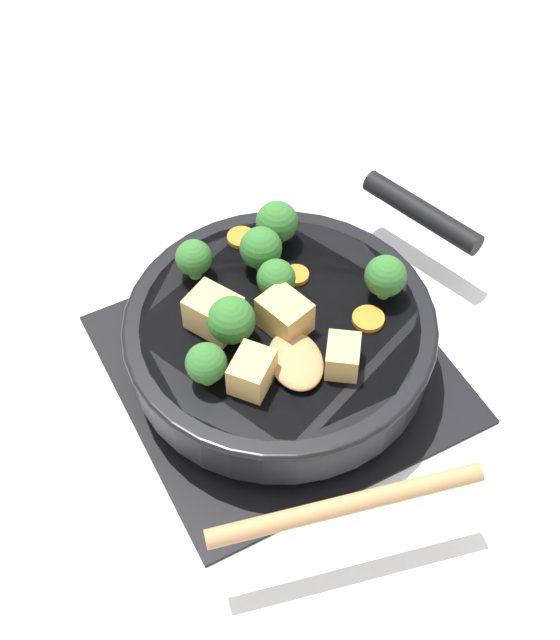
# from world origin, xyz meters

# --- Properties ---
(ground_plane) EXTENTS (2.40, 2.40, 0.00)m
(ground_plane) POSITION_xyz_m (0.00, 0.00, 0.00)
(ground_plane) COLOR white
(front_burner_grate) EXTENTS (0.31, 0.31, 0.03)m
(front_burner_grate) POSITION_xyz_m (0.00, 0.00, 0.01)
(front_burner_grate) COLOR black
(front_burner_grate) RESTS_ON ground_plane
(skillet_pan) EXTENTS (0.39, 0.30, 0.05)m
(skillet_pan) POSITION_xyz_m (-0.00, -0.00, 0.06)
(skillet_pan) COLOR black
(skillet_pan) RESTS_ON front_burner_grate
(wooden_spoon) EXTENTS (0.23, 0.22, 0.02)m
(wooden_spoon) POSITION_xyz_m (0.03, 0.13, 0.09)
(wooden_spoon) COLOR #A87A4C
(wooden_spoon) RESTS_ON skillet_pan
(tofu_cube_center_large) EXTENTS (0.05, 0.06, 0.04)m
(tofu_cube_center_large) POSITION_xyz_m (0.06, -0.02, 0.10)
(tofu_cube_center_large) COLOR tan
(tofu_cube_center_large) RESTS_ON skillet_pan
(tofu_cube_near_handle) EXTENTS (0.04, 0.05, 0.03)m
(tofu_cube_near_handle) POSITION_xyz_m (-0.02, 0.07, 0.09)
(tofu_cube_near_handle) COLOR tan
(tofu_cube_near_handle) RESTS_ON skillet_pan
(tofu_cube_east_chunk) EXTENTS (0.05, 0.05, 0.04)m
(tofu_cube_east_chunk) POSITION_xyz_m (-0.00, 0.01, 0.10)
(tofu_cube_east_chunk) COLOR tan
(tofu_cube_east_chunk) RESTS_ON skillet_pan
(tofu_cube_west_chunk) EXTENTS (0.05, 0.05, 0.03)m
(tofu_cube_west_chunk) POSITION_xyz_m (0.05, 0.05, 0.09)
(tofu_cube_west_chunk) COLOR tan
(tofu_cube_west_chunk) RESTS_ON skillet_pan
(broccoli_floret_near_spoon) EXTENTS (0.04, 0.04, 0.04)m
(broccoli_floret_near_spoon) POSITION_xyz_m (0.09, 0.03, 0.10)
(broccoli_floret_near_spoon) COLOR #709956
(broccoli_floret_near_spoon) RESTS_ON skillet_pan
(broccoli_floret_center_top) EXTENTS (0.04, 0.04, 0.05)m
(broccoli_floret_center_top) POSITION_xyz_m (-0.10, 0.02, 0.10)
(broccoli_floret_center_top) COLOR #709956
(broccoli_floret_center_top) RESTS_ON skillet_pan
(broccoli_floret_east_rim) EXTENTS (0.04, 0.04, 0.04)m
(broccoli_floret_east_rim) POSITION_xyz_m (0.05, -0.09, 0.10)
(broccoli_floret_east_rim) COLOR #709956
(broccoli_floret_east_rim) RESTS_ON skillet_pan
(broccoli_floret_west_rim) EXTENTS (0.04, 0.04, 0.05)m
(broccoli_floret_west_rim) POSITION_xyz_m (0.05, 0.00, 0.11)
(broccoli_floret_west_rim) COLOR #709956
(broccoli_floret_west_rim) RESTS_ON skillet_pan
(broccoli_floret_north_edge) EXTENTS (0.04, 0.04, 0.04)m
(broccoli_floret_north_edge) POSITION_xyz_m (-0.01, -0.03, 0.10)
(broccoli_floret_north_edge) COLOR #709956
(broccoli_floret_north_edge) RESTS_ON skillet_pan
(broccoli_floret_south_cluster) EXTENTS (0.04, 0.04, 0.05)m
(broccoli_floret_south_cluster) POSITION_xyz_m (-0.02, -0.07, 0.11)
(broccoli_floret_south_cluster) COLOR #709956
(broccoli_floret_south_cluster) RESTS_ON skillet_pan
(broccoli_floret_mid_floret) EXTENTS (0.04, 0.04, 0.05)m
(broccoli_floret_mid_floret) POSITION_xyz_m (-0.05, -0.09, 0.11)
(broccoli_floret_mid_floret) COLOR #709956
(broccoli_floret_mid_floret) RESTS_ON skillet_pan
(carrot_slice_orange_thin) EXTENTS (0.02, 0.02, 0.01)m
(carrot_slice_orange_thin) POSITION_xyz_m (-0.04, -0.04, 0.08)
(carrot_slice_orange_thin) COLOR orange
(carrot_slice_orange_thin) RESTS_ON skillet_pan
(carrot_slice_near_center) EXTENTS (0.03, 0.03, 0.01)m
(carrot_slice_near_center) POSITION_xyz_m (-0.07, 0.04, 0.08)
(carrot_slice_near_center) COLOR orange
(carrot_slice_near_center) RESTS_ON skillet_pan
(carrot_slice_edge_slice) EXTENTS (0.03, 0.03, 0.01)m
(carrot_slice_edge_slice) POSITION_xyz_m (-0.01, -0.11, 0.08)
(carrot_slice_edge_slice) COLOR orange
(carrot_slice_edge_slice) RESTS_ON skillet_pan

